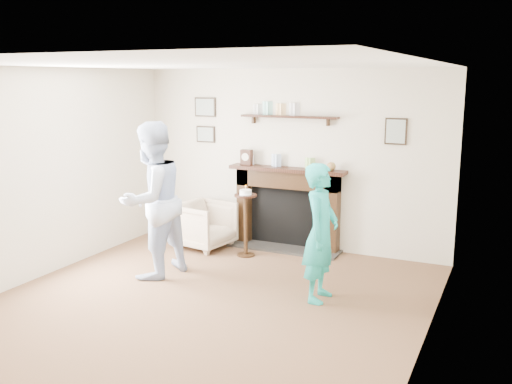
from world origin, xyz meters
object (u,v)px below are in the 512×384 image
Objects in this scene: armchair at (205,247)px; pedestal_table at (246,213)px; man at (155,275)px; woman at (319,299)px.

pedestal_table is (0.70, -0.10, 0.60)m from armchair.
man is at bearing -168.85° from armchair.
pedestal_table is at bearing 161.35° from man.
armchair is 0.92m from pedestal_table.
woman is 1.54× the size of pedestal_table.
armchair is 0.74× the size of pedestal_table.
armchair is at bearing -167.96° from man.
pedestal_table is (0.66, 1.19, 0.60)m from man.
armchair is at bearing 171.83° from pedestal_table.
man is 2.08m from woman.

